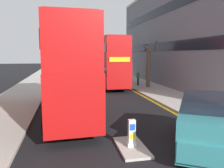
% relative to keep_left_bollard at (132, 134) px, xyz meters
% --- Properties ---
extents(sidewalk_right, '(4.00, 80.00, 0.14)m').
position_rel_keep_left_bollard_xyz_m(sidewalk_right, '(6.50, 11.34, -0.54)').
color(sidewalk_right, '#ADA89E').
rests_on(sidewalk_right, ground).
extents(sidewalk_left, '(4.00, 80.00, 0.14)m').
position_rel_keep_left_bollard_xyz_m(sidewalk_left, '(-6.50, 11.34, -0.54)').
color(sidewalk_left, '#ADA89E').
rests_on(sidewalk_left, ground).
extents(kerb_line_outer, '(0.10, 56.00, 0.01)m').
position_rel_keep_left_bollard_xyz_m(kerb_line_outer, '(4.40, 9.34, -0.60)').
color(kerb_line_outer, yellow).
rests_on(kerb_line_outer, ground).
extents(kerb_line_inner, '(0.10, 56.00, 0.01)m').
position_rel_keep_left_bollard_xyz_m(kerb_line_inner, '(4.24, 9.34, -0.60)').
color(kerb_line_inner, yellow).
rests_on(kerb_line_inner, ground).
extents(traffic_island, '(1.10, 2.20, 0.10)m').
position_rel_keep_left_bollard_xyz_m(traffic_island, '(0.00, 0.00, -0.56)').
color(traffic_island, '#ADA89E').
rests_on(traffic_island, ground).
extents(keep_left_bollard, '(0.36, 0.28, 1.11)m').
position_rel_keep_left_bollard_xyz_m(keep_left_bollard, '(0.00, 0.00, 0.00)').
color(keep_left_bollard, silver).
rests_on(keep_left_bollard, traffic_island).
extents(double_decker_bus_away, '(3.15, 10.90, 5.64)m').
position_rel_keep_left_bollard_xyz_m(double_decker_bus_away, '(-2.48, 5.82, 2.42)').
color(double_decker_bus_away, '#B20F0F').
rests_on(double_decker_bus_away, ground).
extents(double_decker_bus_oncoming, '(2.85, 10.82, 5.64)m').
position_rel_keep_left_bollard_xyz_m(double_decker_bus_oncoming, '(2.44, 17.68, 2.42)').
color(double_decker_bus_oncoming, '#B20F0F').
rests_on(double_decker_bus_oncoming, ground).
extents(taxi_minivan, '(4.11, 5.07, 2.12)m').
position_rel_keep_left_bollard_xyz_m(taxi_minivan, '(2.88, -0.55, 0.46)').
color(taxi_minivan, teal).
rests_on(taxi_minivan, ground).
extents(pedestrian_far, '(0.34, 0.22, 1.62)m').
position_rel_keep_left_bollard_xyz_m(pedestrian_far, '(5.76, 16.63, 0.38)').
color(pedestrian_far, '#2D2D38').
rests_on(pedestrian_far, sidewalk_right).
extents(street_tree_near, '(1.58, 1.56, 5.07)m').
position_rel_keep_left_bollard_xyz_m(street_tree_near, '(6.49, 15.25, 1.70)').
color(street_tree_near, '#6B6047').
rests_on(street_tree_near, sidewalk_right).
extents(street_tree_mid, '(1.60, 1.60, 6.48)m').
position_rel_keep_left_bollard_xyz_m(street_tree_mid, '(6.98, 25.67, 2.66)').
color(street_tree_mid, '#6B6047').
rests_on(street_tree_mid, sidewalk_right).
extents(townhouse_terrace_right, '(10.08, 28.00, 12.24)m').
position_rel_keep_left_bollard_xyz_m(townhouse_terrace_right, '(13.50, 18.09, 5.52)').
color(townhouse_terrace_right, slate).
rests_on(townhouse_terrace_right, ground).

